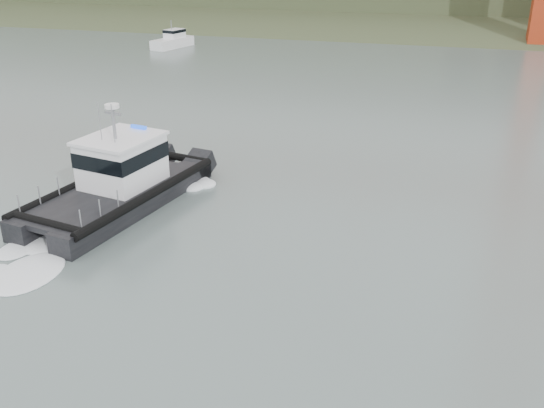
{
  "coord_description": "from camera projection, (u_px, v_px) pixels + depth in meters",
  "views": [
    {
      "loc": [
        6.74,
        -18.74,
        14.05
      ],
      "look_at": [
        -0.72,
        6.59,
        2.4
      ],
      "focal_mm": 40.0,
      "sensor_mm": 36.0,
      "label": 1
    }
  ],
  "objects": [
    {
      "name": "motorboat",
      "position": [
        173.0,
        40.0,
        84.02
      ],
      "size": [
        3.92,
        7.24,
        3.79
      ],
      "rotation": [
        0.0,
        0.0,
        -0.25
      ],
      "color": "white",
      "rests_on": "ground"
    },
    {
      "name": "ground",
      "position": [
        242.0,
        326.0,
        23.86
      ],
      "size": [
        400.0,
        400.0,
        0.0
      ],
      "primitive_type": "plane",
      "color": "slate",
      "rests_on": "ground"
    },
    {
      "name": "patrol_boat",
      "position": [
        119.0,
        180.0,
        34.15
      ],
      "size": [
        6.67,
        13.09,
        6.06
      ],
      "rotation": [
        0.0,
        0.0,
        -0.18
      ],
      "color": "black",
      "rests_on": "ground"
    }
  ]
}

